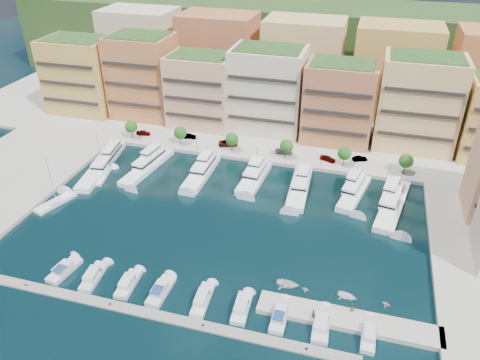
# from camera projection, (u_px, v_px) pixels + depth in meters

# --- Properties ---
(ground) EXTENTS (400.00, 400.00, 0.00)m
(ground) POSITION_uv_depth(u_px,v_px,m) (223.00, 223.00, 107.27)
(ground) COLOR black
(ground) RESTS_ON ground
(north_quay) EXTENTS (220.00, 64.00, 2.00)m
(north_quay) POSITION_uv_depth(u_px,v_px,m) (279.00, 120.00, 158.52)
(north_quay) COLOR #9E998E
(north_quay) RESTS_ON ground
(hillside) EXTENTS (240.00, 40.00, 58.00)m
(hillside) POSITION_uv_depth(u_px,v_px,m) (302.00, 76.00, 198.19)
(hillside) COLOR #1D3716
(hillside) RESTS_ON ground
(south_pontoon) EXTENTS (72.00, 2.20, 0.35)m
(south_pontoon) POSITION_uv_depth(u_px,v_px,m) (156.00, 316.00, 83.18)
(south_pontoon) COLOR gray
(south_pontoon) RESTS_ON ground
(finger_pier) EXTENTS (32.00, 5.00, 2.00)m
(finger_pier) POSITION_uv_depth(u_px,v_px,m) (347.00, 322.00, 81.97)
(finger_pier) COLOR #9E998E
(finger_pier) RESTS_ON ground
(apartment_0) EXTENTS (22.00, 16.50, 24.80)m
(apartment_0) POSITION_uv_depth(u_px,v_px,m) (81.00, 75.00, 157.45)
(apartment_0) COLOR #BE8E45
(apartment_0) RESTS_ON north_quay
(apartment_1) EXTENTS (20.00, 16.50, 26.80)m
(apartment_1) POSITION_uv_depth(u_px,v_px,m) (143.00, 76.00, 153.37)
(apartment_1) COLOR #C36E41
(apartment_1) RESTS_ON north_quay
(apartment_2) EXTENTS (20.00, 15.50, 22.80)m
(apartment_2) POSITION_uv_depth(u_px,v_px,m) (201.00, 90.00, 147.76)
(apartment_2) COLOR #E3A57E
(apartment_2) RESTS_ON north_quay
(apartment_3) EXTENTS (22.00, 16.50, 25.80)m
(apartment_3) POSITION_uv_depth(u_px,v_px,m) (268.00, 90.00, 143.67)
(apartment_3) COLOR beige
(apartment_3) RESTS_ON north_quay
(apartment_4) EXTENTS (20.00, 15.50, 23.80)m
(apartment_4) POSITION_uv_depth(u_px,v_px,m) (339.00, 102.00, 137.31)
(apartment_4) COLOR #B77144
(apartment_4) RESTS_ON north_quay
(apartment_5) EXTENTS (22.00, 16.50, 26.80)m
(apartment_5) POSITION_uv_depth(u_px,v_px,m) (418.00, 103.00, 132.98)
(apartment_5) COLOR #E5AC79
(apartment_5) RESTS_ON north_quay
(backblock_0) EXTENTS (26.00, 18.00, 30.00)m
(backblock_0) POSITION_uv_depth(u_px,v_px,m) (142.00, 51.00, 173.31)
(backblock_0) COLOR beige
(backblock_0) RESTS_ON north_quay
(backblock_1) EXTENTS (26.00, 18.00, 30.00)m
(backblock_1) POSITION_uv_depth(u_px,v_px,m) (219.00, 57.00, 166.20)
(backblock_1) COLOR #B77144
(backblock_1) RESTS_ON north_quay
(backblock_2) EXTENTS (26.00, 18.00, 30.00)m
(backblock_2) POSITION_uv_depth(u_px,v_px,m) (303.00, 64.00, 159.08)
(backblock_2) COLOR #E5AC79
(backblock_2) RESTS_ON north_quay
(backblock_3) EXTENTS (26.00, 18.00, 30.00)m
(backblock_3) POSITION_uv_depth(u_px,v_px,m) (394.00, 72.00, 151.97)
(backblock_3) COLOR #BE8E45
(backblock_3) RESTS_ON north_quay
(tree_0) EXTENTS (3.80, 3.80, 5.65)m
(tree_0) POSITION_uv_depth(u_px,v_px,m) (131.00, 127.00, 142.02)
(tree_0) COLOR #473323
(tree_0) RESTS_ON north_quay
(tree_1) EXTENTS (3.80, 3.80, 5.65)m
(tree_1) POSITION_uv_depth(u_px,v_px,m) (180.00, 133.00, 138.23)
(tree_1) COLOR #473323
(tree_1) RESTS_ON north_quay
(tree_2) EXTENTS (3.80, 3.80, 5.65)m
(tree_2) POSITION_uv_depth(u_px,v_px,m) (232.00, 139.00, 134.44)
(tree_2) COLOR #473323
(tree_2) RESTS_ON north_quay
(tree_3) EXTENTS (3.80, 3.80, 5.65)m
(tree_3) POSITION_uv_depth(u_px,v_px,m) (287.00, 146.00, 130.64)
(tree_3) COLOR #473323
(tree_3) RESTS_ON north_quay
(tree_4) EXTENTS (3.80, 3.80, 5.65)m
(tree_4) POSITION_uv_depth(u_px,v_px,m) (345.00, 153.00, 126.85)
(tree_4) COLOR #473323
(tree_4) RESTS_ON north_quay
(tree_5) EXTENTS (3.80, 3.80, 5.65)m
(tree_5) POSITION_uv_depth(u_px,v_px,m) (406.00, 161.00, 123.06)
(tree_5) COLOR #473323
(tree_5) RESTS_ON north_quay
(lamppost_0) EXTENTS (0.30, 0.30, 4.20)m
(lamppost_0) POSITION_uv_depth(u_px,v_px,m) (140.00, 134.00, 139.64)
(lamppost_0) COLOR black
(lamppost_0) RESTS_ON north_quay
(lamppost_1) EXTENTS (0.30, 0.30, 4.20)m
(lamppost_1) POSITION_uv_depth(u_px,v_px,m) (197.00, 141.00, 135.37)
(lamppost_1) COLOR black
(lamppost_1) RESTS_ON north_quay
(lamppost_2) EXTENTS (0.30, 0.30, 4.20)m
(lamppost_2) POSITION_uv_depth(u_px,v_px,m) (257.00, 149.00, 131.11)
(lamppost_2) COLOR black
(lamppost_2) RESTS_ON north_quay
(lamppost_3) EXTENTS (0.30, 0.30, 4.20)m
(lamppost_3) POSITION_uv_depth(u_px,v_px,m) (321.00, 157.00, 126.84)
(lamppost_3) COLOR black
(lamppost_3) RESTS_ON north_quay
(lamppost_4) EXTENTS (0.30, 0.30, 4.20)m
(lamppost_4) POSITION_uv_depth(u_px,v_px,m) (390.00, 166.00, 122.57)
(lamppost_4) COLOR black
(lamppost_4) RESTS_ON north_quay
(yacht_0) EXTENTS (8.28, 27.42, 7.30)m
(yacht_0) POSITION_uv_depth(u_px,v_px,m) (103.00, 162.00, 129.91)
(yacht_0) COLOR white
(yacht_0) RESTS_ON ground
(yacht_1) EXTENTS (6.92, 22.26, 7.30)m
(yacht_1) POSITION_uv_depth(u_px,v_px,m) (148.00, 165.00, 128.90)
(yacht_1) COLOR white
(yacht_1) RESTS_ON ground
(yacht_2) EXTENTS (4.62, 19.49, 7.30)m
(yacht_2) POSITION_uv_depth(u_px,v_px,m) (202.00, 170.00, 126.16)
(yacht_2) COLOR white
(yacht_2) RESTS_ON ground
(yacht_3) EXTENTS (5.86, 17.54, 7.30)m
(yacht_3) POSITION_uv_depth(u_px,v_px,m) (255.00, 175.00, 123.60)
(yacht_3) COLOR white
(yacht_3) RESTS_ON ground
(yacht_4) EXTENTS (5.49, 20.81, 7.30)m
(yacht_4) POSITION_uv_depth(u_px,v_px,m) (300.00, 186.00, 119.42)
(yacht_4) COLOR white
(yacht_4) RESTS_ON ground
(yacht_5) EXTENTS (7.67, 18.38, 7.30)m
(yacht_5) POSITION_uv_depth(u_px,v_px,m) (354.00, 190.00, 117.21)
(yacht_5) COLOR white
(yacht_5) RESTS_ON ground
(yacht_6) EXTENTS (8.69, 24.06, 7.30)m
(yacht_6) POSITION_uv_depth(u_px,v_px,m) (393.00, 201.00, 112.85)
(yacht_6) COLOR white
(yacht_6) RESTS_ON ground
(cruiser_1) EXTENTS (3.86, 8.04, 2.66)m
(cruiser_1) POSITION_uv_depth(u_px,v_px,m) (64.00, 270.00, 92.63)
(cruiser_1) COLOR silver
(cruiser_1) RESTS_ON ground
(cruiser_2) EXTENTS (3.47, 8.50, 2.55)m
(cruiser_2) POSITION_uv_depth(u_px,v_px,m) (93.00, 277.00, 91.09)
(cruiser_2) COLOR silver
(cruiser_2) RESTS_ON ground
(cruiser_3) EXTENTS (3.11, 7.76, 2.55)m
(cruiser_3) POSITION_uv_depth(u_px,v_px,m) (128.00, 284.00, 89.32)
(cruiser_3) COLOR silver
(cruiser_3) RESTS_ON ground
(cruiser_4) EXTENTS (2.95, 8.15, 2.66)m
(cruiser_4) POSITION_uv_depth(u_px,v_px,m) (161.00, 291.00, 87.68)
(cruiser_4) COLOR silver
(cruiser_4) RESTS_ON ground
(cruiser_5) EXTENTS (3.10, 8.67, 2.55)m
(cruiser_5) POSITION_uv_depth(u_px,v_px,m) (202.00, 300.00, 85.73)
(cruiser_5) COLOR silver
(cruiser_5) RESTS_ON ground
(cruiser_6) EXTENTS (3.14, 7.70, 2.55)m
(cruiser_6) POSITION_uv_depth(u_px,v_px,m) (242.00, 308.00, 83.97)
(cruiser_6) COLOR silver
(cruiser_6) RESTS_ON ground
(cruiser_7) EXTENTS (2.68, 7.79, 2.66)m
(cruiser_7) POSITION_uv_depth(u_px,v_px,m) (280.00, 316.00, 82.28)
(cruiser_7) COLOR silver
(cruiser_7) RESTS_ON ground
(cruiser_8) EXTENTS (3.21, 8.06, 2.55)m
(cruiser_8) POSITION_uv_depth(u_px,v_px,m) (321.00, 325.00, 80.59)
(cruiser_8) COLOR silver
(cruiser_8) RESTS_ON ground
(cruiser_9) EXTENTS (2.45, 7.55, 2.55)m
(cruiser_9) POSITION_uv_depth(u_px,v_px,m) (369.00, 335.00, 78.69)
(cruiser_9) COLOR silver
(cruiser_9) RESTS_ON ground
(sailboat_1) EXTENTS (6.05, 11.02, 13.20)m
(sailboat_1) POSITION_uv_depth(u_px,v_px,m) (55.00, 203.00, 113.86)
(sailboat_1) COLOR white
(sailboat_1) RESTS_ON ground
(sailboat_2) EXTENTS (4.53, 9.83, 13.20)m
(sailboat_2) POSITION_uv_depth(u_px,v_px,m) (102.00, 176.00, 125.00)
(sailboat_2) COLOR white
(sailboat_2) RESTS_ON ground
(tender_2) EXTENTS (4.10, 3.33, 0.75)m
(tender_2) POSITION_uv_depth(u_px,v_px,m) (347.00, 296.00, 86.81)
(tender_2) COLOR white
(tender_2) RESTS_ON ground
(tender_0) EXTENTS (4.45, 3.20, 0.92)m
(tender_0) POSITION_uv_depth(u_px,v_px,m) (288.00, 284.00, 89.43)
(tender_0) COLOR silver
(tender_0) RESTS_ON ground
(tender_1) EXTENTS (1.63, 1.46, 0.77)m
(tender_1) POSITION_uv_depth(u_px,v_px,m) (305.00, 289.00, 88.40)
(tender_1) COLOR beige
(tender_1) RESTS_ON ground
(tender_3) EXTENTS (2.02, 1.91, 0.84)m
(tender_3) POSITION_uv_depth(u_px,v_px,m) (386.00, 304.00, 85.09)
(tender_3) COLOR beige
(tender_3) RESTS_ON ground
(car_0) EXTENTS (4.60, 2.30, 1.50)m
(car_0) POSITION_uv_depth(u_px,v_px,m) (143.00, 133.00, 145.36)
(car_0) COLOR gray
(car_0) RESTS_ON north_quay
(car_1) EXTENTS (4.51, 2.21, 1.42)m
(car_1) POSITION_uv_depth(u_px,v_px,m) (189.00, 136.00, 143.15)
(car_1) COLOR gray
(car_1) RESTS_ON north_quay
(car_2) EXTENTS (6.23, 3.99, 1.60)m
(car_2) POSITION_uv_depth(u_px,v_px,m) (228.00, 143.00, 138.95)
(car_2) COLOR gray
(car_2) RESTS_ON north_quay
(car_3) EXTENTS (5.16, 2.39, 1.46)m
(car_3) POSITION_uv_depth(u_px,v_px,m) (284.00, 151.00, 134.44)
(car_3) COLOR gray
(car_3) RESTS_ON north_quay
(car_4) EXTENTS (4.78, 3.25, 1.51)m
(car_4) POSITION_uv_depth(u_px,v_px,m) (328.00, 158.00, 130.69)
(car_4) COLOR gray
(car_4) RESTS_ON north_quay
(car_5) EXTENTS (4.46, 3.10, 1.39)m
(car_5) POSITION_uv_depth(u_px,v_px,m) (360.00, 159.00, 130.67)
(car_5) COLOR gray
(car_5) RESTS_ON north_quay
(person_0) EXTENTS (0.75, 0.83, 1.90)m
(person_0) POSITION_uv_depth(u_px,v_px,m) (313.00, 313.00, 81.09)
(person_0) COLOR #222844
(person_0) RESTS_ON finger_pier
(person_1) EXTENTS (1.09, 1.00, 1.80)m
(person_1) POSITION_uv_depth(u_px,v_px,m) (352.00, 307.00, 82.34)
(person_1) COLOR brown
(person_1) RESTS_ON finger_pier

